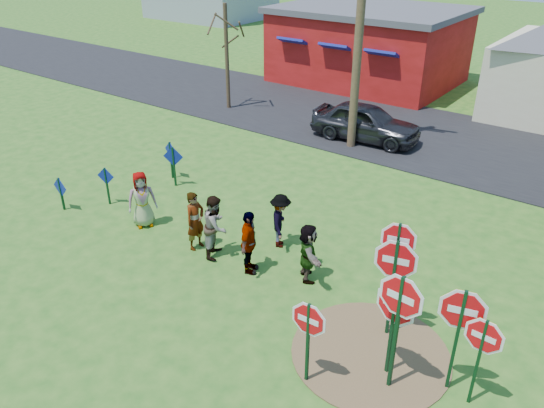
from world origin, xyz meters
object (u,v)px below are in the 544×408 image
(person_a, at_px, (142,199))
(utility_pole, at_px, (361,2))
(suv, at_px, (366,122))
(stop_sign_a, at_px, (308,326))
(stop_sign_c, at_px, (399,308))
(stop_sign_d, at_px, (461,317))
(stop_sign_b, at_px, (397,250))
(person_b, at_px, (195,221))

(person_a, height_order, utility_pole, utility_pole)
(suv, xyz_separation_m, utility_pole, (-0.11, -0.91, 4.56))
(person_a, distance_m, suv, 10.03)
(utility_pole, bearing_deg, suv, 83.15)
(stop_sign_a, bearing_deg, utility_pole, 111.55)
(stop_sign_c, height_order, stop_sign_d, stop_sign_c)
(suv, bearing_deg, utility_pole, 168.75)
(stop_sign_a, bearing_deg, stop_sign_d, 29.22)
(stop_sign_b, bearing_deg, stop_sign_d, -41.70)
(person_a, bearing_deg, stop_sign_d, -62.16)
(person_b, distance_m, suv, 9.83)
(person_b, height_order, utility_pole, utility_pole)
(stop_sign_a, xyz_separation_m, utility_pole, (-5.20, 11.11, 4.02))
(stop_sign_d, height_order, suv, stop_sign_d)
(suv, bearing_deg, stop_sign_b, -154.24)
(person_b, bearing_deg, person_a, 91.89)
(stop_sign_b, height_order, utility_pole, utility_pole)
(stop_sign_d, bearing_deg, utility_pole, 112.26)
(stop_sign_b, relative_size, person_b, 1.68)
(stop_sign_b, height_order, stop_sign_d, stop_sign_b)
(stop_sign_d, distance_m, person_b, 7.24)
(stop_sign_b, bearing_deg, person_a, 165.95)
(stop_sign_b, bearing_deg, stop_sign_a, -119.47)
(stop_sign_c, bearing_deg, stop_sign_d, 38.94)
(stop_sign_a, bearing_deg, stop_sign_b, 71.61)
(stop_sign_b, distance_m, person_b, 5.66)
(person_a, relative_size, suv, 0.38)
(stop_sign_d, bearing_deg, stop_sign_b, 137.77)
(stop_sign_c, distance_m, utility_pole, 12.68)
(stop_sign_d, bearing_deg, person_b, 158.68)
(stop_sign_d, distance_m, person_a, 9.26)
(person_b, xyz_separation_m, utility_pole, (-0.26, 8.92, 4.52))
(person_a, bearing_deg, stop_sign_b, -56.94)
(stop_sign_a, relative_size, stop_sign_b, 0.71)
(stop_sign_c, relative_size, person_b, 1.62)
(stop_sign_c, xyz_separation_m, suv, (-6.41, 11.21, -1.06))
(stop_sign_b, xyz_separation_m, suv, (-5.68, 9.78, -1.22))
(stop_sign_c, height_order, suv, stop_sign_c)
(stop_sign_b, height_order, person_b, stop_sign_b)
(stop_sign_b, distance_m, stop_sign_d, 1.84)
(person_a, bearing_deg, stop_sign_a, -74.76)
(suv, distance_m, utility_pole, 4.65)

